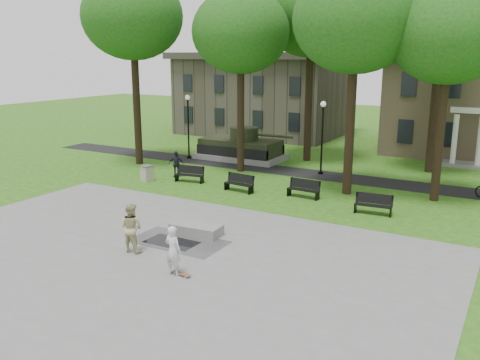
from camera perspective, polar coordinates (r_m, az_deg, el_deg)
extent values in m
plane|color=#255313|center=(23.18, -3.11, -5.22)|extent=(120.00, 120.00, 0.00)
cube|color=gray|center=(19.45, -11.21, -9.29)|extent=(22.00, 16.00, 0.02)
cube|color=black|center=(33.50, 8.06, 0.68)|extent=(44.00, 2.60, 0.01)
cube|color=#4C443D|center=(50.55, 2.67, 9.35)|extent=(15.00, 10.00, 7.20)
cylinder|color=black|center=(36.49, -11.54, 8.73)|extent=(0.52, 0.52, 8.96)
ellipsoid|color=#135012|center=(36.45, -11.98, 17.53)|extent=(6.80, 6.80, 5.78)
cylinder|color=black|center=(33.41, 0.07, 7.73)|extent=(0.48, 0.48, 8.00)
ellipsoid|color=#135012|center=(33.25, 0.08, 16.33)|extent=(6.20, 6.20, 5.27)
cylinder|color=black|center=(28.37, 12.29, 6.65)|extent=(0.50, 0.50, 8.32)
ellipsoid|color=#135012|center=(28.22, 12.85, 17.17)|extent=(6.60, 6.60, 5.61)
cylinder|color=black|center=(28.40, 21.59, 5.35)|extent=(0.46, 0.46, 7.68)
ellipsoid|color=#135012|center=(28.17, 22.48, 15.03)|extent=(6.00, 6.00, 5.10)
cylinder|color=black|center=(37.21, 7.73, 9.22)|extent=(0.54, 0.54, 9.28)
ellipsoid|color=#135012|center=(37.20, 8.03, 18.16)|extent=(7.20, 7.20, 6.12)
cylinder|color=black|center=(35.45, 20.97, 7.70)|extent=(0.50, 0.50, 8.64)
ellipsoid|color=#135012|center=(35.36, 21.75, 16.41)|extent=(6.40, 6.40, 5.44)
cylinder|color=black|center=(38.09, -5.82, 5.69)|extent=(0.12, 0.12, 4.40)
sphere|color=silver|center=(37.83, -5.91, 9.21)|extent=(0.36, 0.36, 0.36)
cylinder|color=black|center=(38.45, -5.74, 2.56)|extent=(0.32, 0.32, 0.16)
cylinder|color=black|center=(33.17, 9.18, 4.37)|extent=(0.12, 0.12, 4.40)
sphere|color=silver|center=(32.88, 9.34, 8.41)|extent=(0.36, 0.36, 0.36)
cylinder|color=black|center=(33.58, 9.04, 0.80)|extent=(0.32, 0.32, 0.16)
cube|color=gray|center=(37.98, 0.06, 2.67)|extent=(6.50, 3.40, 0.40)
cube|color=#292E18|center=(37.84, 0.06, 3.79)|extent=(5.80, 2.80, 1.10)
cube|color=black|center=(36.73, -0.98, 3.16)|extent=(5.80, 0.35, 0.70)
cube|color=black|center=(39.03, 1.04, 3.80)|extent=(5.80, 0.35, 0.70)
cylinder|color=#292E18|center=(37.53, 0.46, 5.25)|extent=(2.10, 2.10, 0.90)
cylinder|color=#292E18|center=(36.47, 3.63, 4.97)|extent=(3.20, 0.18, 0.18)
cube|color=black|center=(21.39, -7.68, -6.93)|extent=(2.20, 1.20, 0.00)
cube|color=gray|center=(22.10, -4.92, -5.55)|extent=(2.27, 1.15, 0.45)
cube|color=brown|center=(18.30, -6.59, -10.48)|extent=(0.80, 0.30, 0.07)
imported|color=silver|center=(18.08, -7.52, -7.84)|extent=(0.68, 0.46, 1.80)
imported|color=tan|center=(20.39, -12.11, -5.24)|extent=(0.99, 0.79, 1.97)
imported|color=black|center=(32.54, -7.19, 1.80)|extent=(1.06, 0.73, 1.66)
cube|color=black|center=(31.10, -5.72, 0.56)|extent=(1.85, 0.75, 0.05)
cube|color=black|center=(31.20, -5.50, 1.18)|extent=(1.80, 0.45, 0.50)
cube|color=black|center=(31.64, -6.97, 0.34)|extent=(0.13, 0.45, 0.45)
cube|color=black|center=(30.68, -4.42, -0.03)|extent=(0.13, 0.45, 0.45)
cube|color=black|center=(28.79, -0.14, -0.45)|extent=(1.84, 0.65, 0.05)
cube|color=black|center=(28.91, 0.07, 0.22)|extent=(1.81, 0.35, 0.50)
cube|color=black|center=(29.27, -1.59, -0.67)|extent=(0.11, 0.45, 0.45)
cube|color=black|center=(28.45, 1.34, -1.10)|extent=(0.11, 0.45, 0.45)
cube|color=black|center=(27.77, 7.11, -1.10)|extent=(1.82, 0.55, 0.05)
cube|color=black|center=(27.89, 7.30, -0.40)|extent=(1.81, 0.25, 0.50)
cube|color=black|center=(28.15, 5.50, -1.33)|extent=(0.09, 0.45, 0.45)
cube|color=black|center=(27.52, 8.73, -1.78)|extent=(0.09, 0.45, 0.45)
cube|color=black|center=(25.55, 14.72, -2.78)|extent=(1.83, 0.60, 0.05)
cube|color=black|center=(25.67, 14.89, -2.02)|extent=(1.81, 0.31, 0.50)
cube|color=black|center=(25.83, 12.88, -3.02)|extent=(0.10, 0.45, 0.45)
cube|color=black|center=(25.43, 16.54, -3.52)|extent=(0.10, 0.45, 0.45)
cube|color=#B8B097|center=(31.83, -10.41, 0.71)|extent=(0.72, 0.72, 0.90)
cube|color=#4C4C4C|center=(31.73, -10.45, 1.55)|extent=(0.79, 0.79, 0.06)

